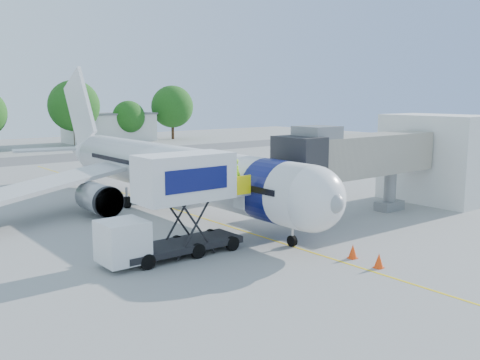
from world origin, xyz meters
TOP-DOWN VIEW (x-y plane):
  - ground at (0.00, 0.00)m, footprint 160.00×160.00m
  - guidance_line at (0.00, 0.00)m, footprint 0.15×70.00m
  - taxiway_strip at (0.00, 42.00)m, footprint 120.00×10.00m
  - aircraft at (0.00, 4.12)m, footprint 34.17×37.73m
  - jet_bridge at (7.99, -7.00)m, footprint 13.90×3.20m
  - terminal_stub at (18.50, -7.00)m, footprint 5.00×8.00m
  - catering_hiloader at (-6.26, -7.00)m, footprint 8.52×2.44m
  - ground_tug at (-1.35, -19.33)m, footprint 3.61×2.33m
  - safety_cone_a at (0.92, -13.16)m, footprint 0.48×0.48m
  - safety_cone_b at (0.69, -15.01)m, footprint 0.48×0.48m
  - outbuilding_right at (22.00, 62.00)m, footprint 16.40×7.40m
  - tree_e at (14.22, 58.99)m, footprint 8.73×8.73m
  - tree_f at (24.60, 59.39)m, footprint 5.93×5.93m
  - tree_g at (34.21, 59.77)m, footprint 8.18×8.18m

SIDE VIEW (x-z plane):
  - ground at x=0.00m, z-range 0.00..0.00m
  - taxiway_strip at x=0.00m, z-range 0.00..0.01m
  - guidance_line at x=0.00m, z-range 0.00..0.01m
  - safety_cone_b at x=0.69m, z-range -0.02..0.75m
  - safety_cone_a at x=0.92m, z-range -0.02..0.75m
  - ground_tug at x=-1.35m, z-range 0.03..1.37m
  - outbuilding_right at x=22.00m, z-range 0.01..5.31m
  - catering_hiloader at x=-6.26m, z-range 0.01..5.51m
  - aircraft at x=0.00m, z-range -2.73..8.62m
  - terminal_stub at x=18.50m, z-range 0.00..7.00m
  - jet_bridge at x=7.99m, z-range 1.04..7.64m
  - tree_f at x=24.60m, z-range 0.80..8.37m
  - tree_g at x=34.21m, z-range 1.12..11.55m
  - tree_e at x=14.22m, z-range 1.19..12.32m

